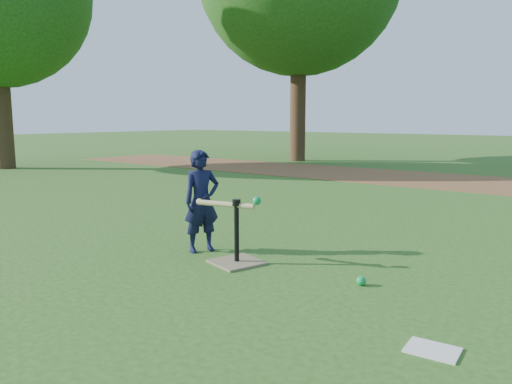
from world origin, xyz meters
The scene contains 7 objects.
ground centered at (0.00, 0.00, 0.00)m, with size 80.00×80.00×0.00m, color #285116.
dirt_strip centered at (0.00, 7.50, 0.01)m, with size 24.00×3.00×0.01m, color brown.
child centered at (-0.71, 0.00, 0.52)m, with size 0.38×0.25×1.05m, color black.
wiffle_ball_ground centered at (1.08, 0.01, 0.04)m, with size 0.08×0.08×0.08m, color #0D9746.
clipboard centered at (1.93, -0.81, 0.01)m, with size 0.30×0.23×0.01m, color silver.
batting_tee centered at (-0.15, -0.12, 0.11)m, with size 0.54×0.54×0.61m.
swing_action centered at (-0.23, -0.13, 0.57)m, with size 0.68×0.22×0.13m.
Camera 1 is at (2.79, -3.65, 1.36)m, focal length 35.00 mm.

